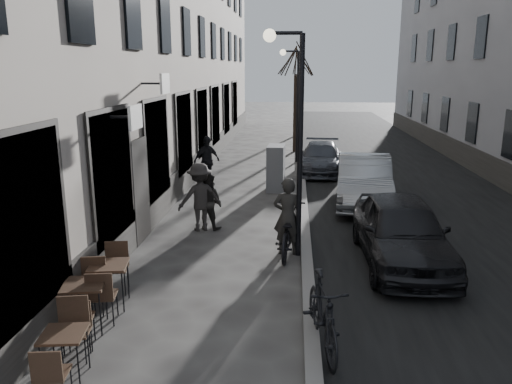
# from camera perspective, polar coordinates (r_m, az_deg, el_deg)

# --- Properties ---
(road) EXTENTS (7.30, 60.00, 0.00)m
(road) POSITION_cam_1_polar(r_m,az_deg,el_deg) (21.87, 14.81, 2.26)
(road) COLOR black
(road) RESTS_ON ground
(kerb) EXTENTS (0.25, 60.00, 0.12)m
(kerb) POSITION_cam_1_polar(r_m,az_deg,el_deg) (21.50, 5.20, 2.63)
(kerb) COLOR slate
(kerb) RESTS_ON ground
(streetlamp_near) EXTENTS (0.90, 0.28, 5.09)m
(streetlamp_near) POSITION_cam_1_polar(r_m,az_deg,el_deg) (11.13, 4.24, 8.18)
(streetlamp_near) COLOR black
(streetlamp_near) RESTS_ON ground
(streetlamp_far) EXTENTS (0.90, 0.28, 5.09)m
(streetlamp_far) POSITION_cam_1_polar(r_m,az_deg,el_deg) (23.10, 4.37, 11.19)
(streetlamp_far) COLOR black
(streetlamp_far) RESTS_ON ground
(tree_near) EXTENTS (2.40, 2.40, 5.70)m
(tree_near) POSITION_cam_1_polar(r_m,az_deg,el_deg) (26.08, 4.61, 14.80)
(tree_near) COLOR black
(tree_near) RESTS_ON ground
(tree_far) EXTENTS (2.40, 2.40, 5.70)m
(tree_far) POSITION_cam_1_polar(r_m,az_deg,el_deg) (32.08, 4.59, 14.65)
(tree_far) COLOR black
(tree_far) RESTS_ON ground
(bistro_set_a) EXTENTS (0.66, 1.48, 0.85)m
(bistro_set_a) POSITION_cam_1_polar(r_m,az_deg,el_deg) (7.79, -20.99, -16.59)
(bistro_set_a) COLOR black
(bistro_set_a) RESTS_ON ground
(bistro_set_b) EXTENTS (0.79, 1.70, 0.97)m
(bistro_set_b) POSITION_cam_1_polar(r_m,az_deg,el_deg) (8.98, -18.92, -11.71)
(bistro_set_b) COLOR black
(bistro_set_b) RESTS_ON ground
(bistro_set_c) EXTENTS (0.77, 1.69, 0.97)m
(bistro_set_c) POSITION_cam_1_polar(r_m,az_deg,el_deg) (9.65, -16.39, -9.67)
(bistro_set_c) COLOR black
(bistro_set_c) RESTS_ON ground
(utility_cabinet) EXTENTS (0.65, 1.11, 1.62)m
(utility_cabinet) POSITION_cam_1_polar(r_m,az_deg,el_deg) (17.84, 2.30, 2.77)
(utility_cabinet) COLOR slate
(utility_cabinet) RESTS_ON ground
(bicycle) EXTENTS (0.92, 2.19, 1.12)m
(bicycle) POSITION_cam_1_polar(r_m,az_deg,el_deg) (11.77, 3.59, -4.45)
(bicycle) COLOR black
(bicycle) RESTS_ON ground
(cyclist_rider) EXTENTS (0.70, 0.49, 1.84)m
(cyclist_rider) POSITION_cam_1_polar(r_m,az_deg,el_deg) (11.66, 3.62, -2.79)
(cyclist_rider) COLOR #282522
(cyclist_rider) RESTS_ON ground
(pedestrian_near) EXTENTS (0.90, 0.79, 1.54)m
(pedestrian_near) POSITION_cam_1_polar(r_m,az_deg,el_deg) (13.58, -5.47, -1.05)
(pedestrian_near) COLOR black
(pedestrian_near) RESTS_ON ground
(pedestrian_mid) EXTENTS (1.36, 1.11, 1.84)m
(pedestrian_mid) POSITION_cam_1_polar(r_m,az_deg,el_deg) (13.42, -6.42, -0.59)
(pedestrian_mid) COLOR #2A2725
(pedestrian_mid) RESTS_ON ground
(pedestrian_far) EXTENTS (1.11, 1.06, 1.85)m
(pedestrian_far) POSITION_cam_1_polar(r_m,az_deg,el_deg) (18.61, -5.65, 3.55)
(pedestrian_far) COLOR black
(pedestrian_far) RESTS_ON ground
(car_near) EXTENTS (1.86, 4.47, 1.51)m
(car_near) POSITION_cam_1_polar(r_m,az_deg,el_deg) (11.60, 16.28, -4.28)
(car_near) COLOR black
(car_near) RESTS_ON ground
(car_mid) EXTENTS (2.10, 4.82, 1.54)m
(car_mid) POSITION_cam_1_polar(r_m,az_deg,el_deg) (16.38, 12.24, 1.31)
(car_mid) COLOR #95999D
(car_mid) RESTS_ON ground
(car_far) EXTENTS (2.04, 4.35, 1.23)m
(car_far) POSITION_cam_1_polar(r_m,az_deg,el_deg) (21.15, 7.42, 3.90)
(car_far) COLOR #3A3C44
(car_far) RESTS_ON ground
(moped) EXTENTS (0.86, 2.02, 1.18)m
(moped) POSITION_cam_1_polar(r_m,az_deg,el_deg) (8.00, 7.62, -13.63)
(moped) COLOR black
(moped) RESTS_ON ground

